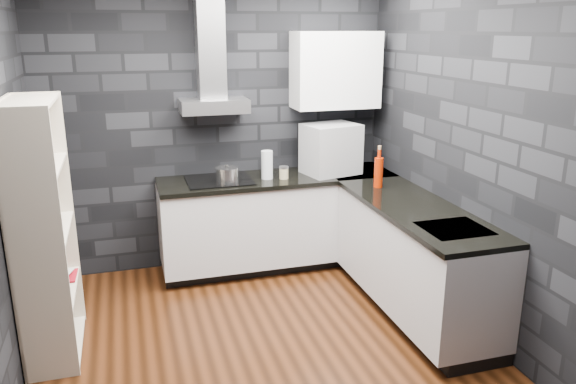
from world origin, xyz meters
name	(u,v)px	position (x,y,z in m)	size (l,w,h in m)	color
ground	(260,342)	(0.00, 0.00, 0.00)	(3.20, 3.20, 0.00)	#3D1D0D
wall_back	(217,125)	(0.00, 1.62, 1.35)	(3.20, 0.05, 2.70)	black
wall_front	(350,255)	(0.00, -1.62, 1.35)	(3.20, 0.05, 2.70)	black
wall_right	(468,150)	(1.62, 0.00, 1.35)	(0.05, 3.20, 2.70)	black
toekick_back	(277,259)	(0.50, 1.34, 0.05)	(2.18, 0.50, 0.10)	black
toekick_right	(416,305)	(1.34, 0.10, 0.05)	(0.50, 1.78, 0.10)	black
counter_back_cab	(278,219)	(0.50, 1.30, 0.48)	(2.20, 0.60, 0.76)	silver
counter_right_cab	(415,257)	(1.30, 0.10, 0.48)	(0.60, 1.80, 0.76)	silver
counter_back_top	(278,179)	(0.50, 1.29, 0.88)	(2.20, 0.62, 0.04)	black
counter_right_top	(417,209)	(1.29, 0.10, 0.88)	(0.62, 1.80, 0.04)	black
counter_corner_top	(357,172)	(1.30, 1.30, 0.88)	(0.62, 0.62, 0.04)	black
hood_body	(214,106)	(-0.05, 1.43, 1.56)	(0.60, 0.34, 0.12)	#A9A9AD
hood_chimney	(211,47)	(-0.05, 1.50, 2.07)	(0.24, 0.20, 0.90)	#A9A9AD
upper_cabinet	(335,70)	(1.10, 1.43, 1.85)	(0.80, 0.35, 0.70)	white
cooktop	(219,180)	(-0.05, 1.30, 0.91)	(0.58, 0.50, 0.01)	black
sink_rim	(454,229)	(1.30, -0.40, 0.89)	(0.44, 0.40, 0.01)	#A9A9AD
pot	(227,176)	(0.01, 1.20, 0.97)	(0.20, 0.20, 0.12)	#BBBCC0
glass_vase	(267,165)	(0.39, 1.25, 1.03)	(0.11, 0.11, 0.26)	silver
storage_jar	(284,173)	(0.53, 1.20, 0.95)	(0.08, 0.08, 0.10)	tan
utensil_crock	(321,169)	(0.90, 1.20, 0.97)	(0.10, 0.10, 0.13)	#BBBCC0
appliance_garage	(331,150)	(1.01, 1.28, 1.12)	(0.49, 0.38, 0.49)	#A6A7AD
red_bottle	(378,173)	(1.24, 0.70, 1.03)	(0.08, 0.08, 0.26)	#9A1D02
bookshelf	(44,231)	(-1.42, 0.34, 0.90)	(0.34, 0.80, 1.80)	beige
fruit_bowl	(42,230)	(-1.42, 0.27, 0.94)	(0.20, 0.20, 0.05)	silver
book_red	(50,265)	(-1.44, 0.53, 0.57)	(0.18, 0.02, 0.24)	maroon
book_second	(48,262)	(-1.45, 0.53, 0.59)	(0.15, 0.02, 0.20)	#B2B2B2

